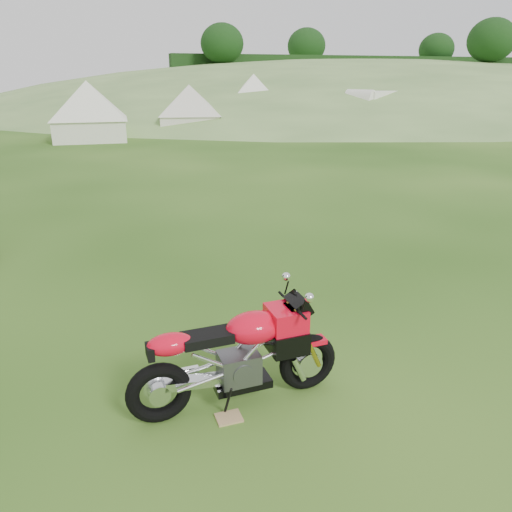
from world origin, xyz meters
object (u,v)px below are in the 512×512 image
object	(u,v)px
plywood_board	(229,418)
tent_mid	(190,107)
caravan	(378,109)
tent_left	(89,110)
tent_right	(254,100)
sport_motorcycle	(237,349)

from	to	relation	value
plywood_board	tent_mid	world-z (taller)	tent_mid
plywood_board	caravan	xyz separation A→B (m)	(14.09, 20.70, 0.95)
tent_left	tent_right	size ratio (longest dim) A/B	0.94
sport_motorcycle	tent_right	bearing A→B (deg)	69.62
plywood_board	tent_mid	size ratio (longest dim) A/B	0.08
tent_mid	caravan	size ratio (longest dim) A/B	0.67
tent_left	tent_mid	xyz separation A→B (m)	(4.68, 1.60, -0.07)
sport_motorcycle	tent_left	xyz separation A→B (m)	(-0.68, 19.61, 0.72)
tent_right	tent_mid	bearing A→B (deg)	-135.27
plywood_board	tent_right	xyz separation A→B (m)	(8.12, 23.62, 1.33)
tent_right	caravan	distance (m)	6.66
tent_left	sport_motorcycle	bearing A→B (deg)	-84.08
tent_mid	caravan	xyz separation A→B (m)	(9.96, -0.70, -0.23)
tent_right	sport_motorcycle	bearing A→B (deg)	-93.20
plywood_board	caravan	bearing A→B (deg)	55.75
plywood_board	caravan	distance (m)	25.06
sport_motorcycle	tent_right	world-z (taller)	tent_right
plywood_board	caravan	world-z (taller)	caravan
sport_motorcycle	tent_left	distance (m)	19.64
sport_motorcycle	caravan	world-z (taller)	caravan
tent_mid	caravan	bearing A→B (deg)	8.06
sport_motorcycle	plywood_board	distance (m)	0.57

